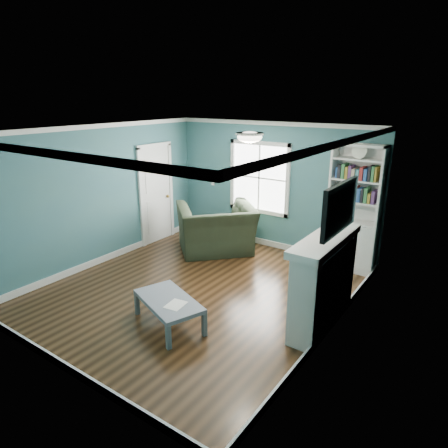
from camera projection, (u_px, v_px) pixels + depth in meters
The scene contains 13 objects.
floor at pixel (197, 290), 6.63m from camera, with size 5.00×5.00×0.00m, color black.
room_walls at pixel (195, 198), 6.14m from camera, with size 5.00×5.00×5.00m.
trim at pixel (196, 219), 6.25m from camera, with size 4.50×5.00×2.60m.
window at pixel (259, 178), 8.28m from camera, with size 1.40×0.06×1.50m.
bookshelf at pixel (353, 221), 7.17m from camera, with size 0.90×0.35×2.31m.
fireplace at pixel (324, 283), 5.46m from camera, with size 0.44×1.58×1.30m.
tv at pixel (340, 208), 5.05m from camera, with size 0.06×1.10×0.65m, color black.
door at pixel (156, 193), 8.60m from camera, with size 0.12×0.98×2.17m.
ceiling_fixture at pixel (250, 136), 5.43m from camera, with size 0.38×0.38×0.15m.
light_switch at pixel (213, 183), 9.01m from camera, with size 0.08×0.01×0.12m, color white.
recliner at pixel (216, 221), 8.10m from camera, with size 1.49×0.97×1.30m, color black.
coffee_table at pixel (169, 302), 5.53m from camera, with size 1.22×0.94×0.39m.
paper_sheet at pixel (176, 305), 5.37m from camera, with size 0.22×0.28×0.00m, color white.
Camera 1 is at (3.78, -4.64, 3.08)m, focal length 32.00 mm.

